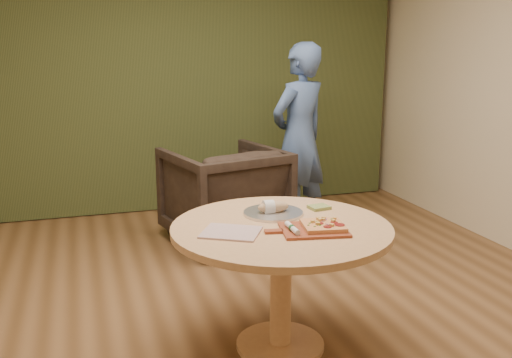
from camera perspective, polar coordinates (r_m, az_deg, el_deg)
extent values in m
cube|color=brown|center=(3.69, 0.70, -14.91)|extent=(5.00, 6.00, 0.02)
cube|color=beige|center=(6.19, -8.14, 10.08)|extent=(5.00, 0.02, 2.80)
cube|color=#313B1A|center=(6.08, -7.97, 10.03)|extent=(4.80, 0.14, 2.78)
cylinder|color=tan|center=(3.50, 2.42, -16.15)|extent=(0.52, 0.52, 0.03)
cylinder|color=tan|center=(3.35, 2.48, -11.08)|extent=(0.12, 0.12, 0.68)
cylinder|color=tan|center=(3.21, 2.55, -4.97)|extent=(1.24, 1.24, 0.04)
cube|color=brown|center=(3.12, 5.79, -5.07)|extent=(0.39, 0.34, 0.01)
cube|color=brown|center=(3.07, 1.78, -5.27)|extent=(0.11, 0.07, 0.01)
cube|color=#DC9556|center=(3.13, 6.72, -4.65)|extent=(0.26, 0.26, 0.02)
cylinder|color=maroon|center=(3.11, 8.37, -4.55)|extent=(0.06, 0.06, 0.00)
cylinder|color=maroon|center=(3.07, 7.16, -4.76)|extent=(0.04, 0.04, 0.00)
cylinder|color=maroon|center=(3.13, 6.39, -4.42)|extent=(0.04, 0.04, 0.00)
cylinder|color=maroon|center=(3.15, 7.81, -4.32)|extent=(0.04, 0.04, 0.00)
cube|color=#DFB153|center=(3.10, 6.19, -4.44)|extent=(0.03, 0.03, 0.01)
cube|color=#DFB153|center=(3.20, 6.78, -3.90)|extent=(0.02, 0.02, 0.01)
cube|color=#DFB153|center=(3.14, 5.69, -4.26)|extent=(0.02, 0.02, 0.01)
cube|color=#DFB153|center=(3.17, 6.43, -4.07)|extent=(0.02, 0.02, 0.01)
cube|color=#DFB153|center=(3.09, 7.60, -4.58)|extent=(0.03, 0.03, 0.01)
cube|color=#DFB153|center=(3.16, 7.73, -4.18)|extent=(0.02, 0.02, 0.01)
cube|color=#DFB153|center=(3.19, 6.22, -3.94)|extent=(0.02, 0.02, 0.01)
cube|color=#DFB153|center=(3.17, 6.74, -4.06)|extent=(0.02, 0.02, 0.01)
cube|color=#DFB153|center=(3.20, 7.88, -3.93)|extent=(0.02, 0.02, 0.01)
cube|color=#2B6B17|center=(3.09, 5.27, -4.61)|extent=(0.01, 0.01, 0.00)
cube|color=#2B6B17|center=(3.16, 6.08, -4.24)|extent=(0.01, 0.01, 0.00)
cube|color=#2B6B17|center=(3.13, 5.41, -4.41)|extent=(0.01, 0.01, 0.00)
cube|color=#2B6B17|center=(3.09, 7.40, -4.65)|extent=(0.01, 0.01, 0.00)
cube|color=#2B6B17|center=(3.08, 7.09, -4.72)|extent=(0.01, 0.01, 0.00)
cube|color=#2B6B17|center=(3.10, 6.12, -4.58)|extent=(0.01, 0.01, 0.00)
cube|color=#2B6B17|center=(3.09, 6.41, -4.63)|extent=(0.01, 0.01, 0.00)
cube|color=#2B6B17|center=(3.21, 7.56, -3.97)|extent=(0.01, 0.01, 0.00)
cube|color=#2B6B17|center=(3.07, 5.90, -4.74)|extent=(0.01, 0.01, 0.00)
cube|color=#925473|center=(3.11, 7.16, -4.53)|extent=(0.02, 0.03, 0.00)
cube|color=#925473|center=(3.17, 6.59, -4.20)|extent=(0.03, 0.02, 0.00)
cube|color=#925473|center=(3.20, 7.03, -4.03)|extent=(0.02, 0.03, 0.00)
cylinder|color=silver|center=(3.06, 3.65, -4.92)|extent=(0.03, 0.17, 0.03)
cylinder|color=#194C26|center=(3.06, 3.65, -4.92)|extent=(0.03, 0.03, 0.03)
cube|color=silver|center=(3.15, 3.06, -4.40)|extent=(0.02, 0.04, 0.00)
cube|color=silver|center=(3.07, -2.52, -5.34)|extent=(0.38, 0.37, 0.01)
cylinder|color=silver|center=(3.41, 1.73, -3.45)|extent=(0.35, 0.35, 0.01)
cylinder|color=silver|center=(3.41, 1.73, -3.37)|extent=(0.36, 0.36, 0.02)
ellipsoid|color=tan|center=(3.40, 1.74, -2.81)|extent=(0.19, 0.08, 0.07)
cylinder|color=silver|center=(3.39, 1.26, -2.86)|extent=(0.06, 0.09, 0.09)
cube|color=#5B6E31|center=(3.53, 6.33, -2.83)|extent=(0.13, 0.12, 0.02)
imported|color=black|center=(5.07, -3.19, -1.10)|extent=(1.11, 1.06, 0.95)
imported|color=#435F93|center=(5.35, 4.33, 4.07)|extent=(0.76, 0.66, 1.76)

